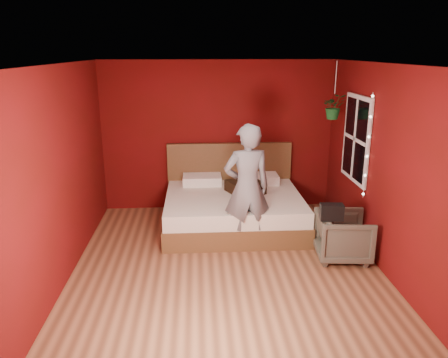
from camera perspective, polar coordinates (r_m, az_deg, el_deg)
floor at (r=5.95m, az=0.31°, el=-11.06°), size 4.50×4.50×0.00m
room_walls at (r=5.38m, az=0.34°, el=4.98°), size 4.04×4.54×2.62m
window at (r=6.70m, az=16.85°, el=5.03°), size 0.05×0.97×1.27m
fairy_lights at (r=6.22m, az=18.27°, el=4.04°), size 0.04×0.04×1.45m
bed at (r=7.10m, az=1.17°, el=-3.61°), size 2.17×1.85×1.19m
person at (r=6.09m, az=3.01°, el=-1.17°), size 0.72×0.53×1.81m
armchair at (r=6.20m, az=15.31°, el=-7.23°), size 0.77×0.75×0.64m
handbag at (r=5.81m, az=13.88°, el=-4.20°), size 0.31×0.18×0.21m
throw_pillow at (r=7.04m, az=2.78°, el=-1.03°), size 0.66×0.66×0.18m
hanging_plant at (r=6.92m, az=14.15°, el=9.17°), size 0.35×0.31×0.87m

